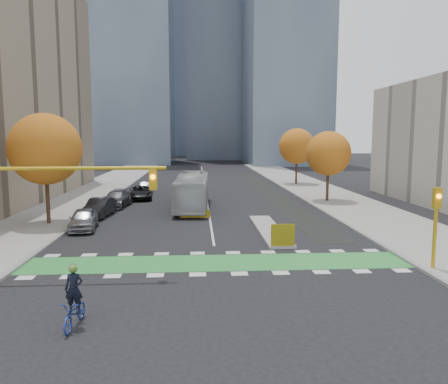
{
  "coord_description": "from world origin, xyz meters",
  "views": [
    {
      "loc": [
        -0.98,
        -20.54,
        6.52
      ],
      "look_at": [
        0.72,
        7.1,
        3.0
      ],
      "focal_mm": 35.0,
      "sensor_mm": 36.0,
      "label": 1
    }
  ],
  "objects": [
    {
      "name": "cyclist",
      "position": [
        -5.22,
        -5.9,
        0.74
      ],
      "size": [
        0.82,
        1.97,
        2.22
      ],
      "rotation": [
        0.0,
        0.0,
        -0.08
      ],
      "color": "navy",
      "rests_on": "ground"
    },
    {
      "name": "curb_east",
      "position": [
        10.0,
        20.0,
        0.07
      ],
      "size": [
        0.3,
        120.0,
        0.16
      ],
      "primitive_type": "cube",
      "color": "gray",
      "rests_on": "ground"
    },
    {
      "name": "tower_nw",
      "position": [
        -18.0,
        90.0,
        35.0
      ],
      "size": [
        22.0,
        22.0,
        70.0
      ],
      "primitive_type": "cube",
      "color": "#47566B",
      "rests_on": "ground"
    },
    {
      "name": "parked_car_e",
      "position": [
        -7.05,
        30.22,
        0.76
      ],
      "size": [
        2.2,
        4.62,
        1.52
      ],
      "primitive_type": "imported",
      "rotation": [
        0.0,
        0.0,
        0.09
      ],
      "color": "#9F9EA4",
      "rests_on": "ground"
    },
    {
      "name": "sidewalk_east",
      "position": [
        13.5,
        20.0,
        0.07
      ],
      "size": [
        7.0,
        120.0,
        0.15
      ],
      "primitive_type": "cube",
      "color": "gray",
      "rests_on": "ground"
    },
    {
      "name": "tree_west",
      "position": [
        -12.0,
        12.0,
        5.62
      ],
      "size": [
        5.2,
        5.2,
        8.22
      ],
      "color": "#332114",
      "rests_on": "ground"
    },
    {
      "name": "median_island",
      "position": [
        4.0,
        9.0,
        0.08
      ],
      "size": [
        1.6,
        10.0,
        0.16
      ],
      "primitive_type": "cube",
      "color": "gray",
      "rests_on": "ground"
    },
    {
      "name": "tower_nc",
      "position": [
        6.0,
        110.0,
        45.0
      ],
      "size": [
        20.0,
        20.0,
        90.0
      ],
      "primitive_type": "cube",
      "color": "#47566B",
      "rests_on": "ground"
    },
    {
      "name": "sidewalk_west",
      "position": [
        -13.5,
        20.0,
        0.07
      ],
      "size": [
        7.0,
        120.0,
        0.15
      ],
      "primitive_type": "cube",
      "color": "gray",
      "rests_on": "ground"
    },
    {
      "name": "tower_ne",
      "position": [
        20.0,
        85.0,
        30.0
      ],
      "size": [
        18.0,
        24.0,
        60.0
      ],
      "primitive_type": "cube",
      "color": "#47566B",
      "rests_on": "ground"
    },
    {
      "name": "parked_car_a",
      "position": [
        -9.0,
        10.22,
        0.75
      ],
      "size": [
        2.3,
        4.6,
        1.5
      ],
      "primitive_type": "imported",
      "rotation": [
        0.0,
        0.0,
        0.12
      ],
      "color": "gray",
      "rests_on": "ground"
    },
    {
      "name": "bike_crossing",
      "position": [
        0.0,
        1.5,
        0.01
      ],
      "size": [
        20.0,
        3.0,
        0.01
      ],
      "primitive_type": "cube",
      "color": "#2E8D3A",
      "rests_on": "ground"
    },
    {
      "name": "tree_east_near",
      "position": [
        12.0,
        22.0,
        4.86
      ],
      "size": [
        4.4,
        4.4,
        7.08
      ],
      "color": "#332114",
      "rests_on": "ground"
    },
    {
      "name": "centre_line",
      "position": [
        0.0,
        40.0,
        0.01
      ],
      "size": [
        0.15,
        70.0,
        0.01
      ],
      "primitive_type": "cube",
      "color": "silver",
      "rests_on": "ground"
    },
    {
      "name": "traffic_signal_west",
      "position": [
        -7.93,
        -0.51,
        4.03
      ],
      "size": [
        8.53,
        0.56,
        5.2
      ],
      "color": "#BF9914",
      "rests_on": "ground"
    },
    {
      "name": "traffic_signal_east",
      "position": [
        10.5,
        -0.51,
        2.73
      ],
      "size": [
        0.35,
        0.43,
        4.1
      ],
      "color": "#BF9914",
      "rests_on": "ground"
    },
    {
      "name": "parked_car_d",
      "position": [
        -6.95,
        25.22,
        0.7
      ],
      "size": [
        2.95,
        5.27,
        1.39
      ],
      "primitive_type": "imported",
      "rotation": [
        0.0,
        0.0,
        0.13
      ],
      "color": "black",
      "rests_on": "ground"
    },
    {
      "name": "tree_east_far",
      "position": [
        12.5,
        38.0,
        5.24
      ],
      "size": [
        4.8,
        4.8,
        7.65
      ],
      "color": "#332114",
      "rests_on": "ground"
    },
    {
      "name": "curb_west",
      "position": [
        -10.0,
        20.0,
        0.07
      ],
      "size": [
        0.3,
        120.0,
        0.16
      ],
      "primitive_type": "cube",
      "color": "gray",
      "rests_on": "ground"
    },
    {
      "name": "ground",
      "position": [
        0.0,
        0.0,
        0.0
      ],
      "size": [
        300.0,
        300.0,
        0.0
      ],
      "primitive_type": "plane",
      "color": "black",
      "rests_on": "ground"
    },
    {
      "name": "hazard_board",
      "position": [
        4.0,
        4.2,
        0.8
      ],
      "size": [
        1.4,
        0.12,
        1.3
      ],
      "primitive_type": "cube",
      "color": "yellow",
      "rests_on": "median_island"
    },
    {
      "name": "parked_car_b",
      "position": [
        -9.0,
        15.22,
        0.76
      ],
      "size": [
        2.08,
        4.75,
        1.52
      ],
      "primitive_type": "imported",
      "rotation": [
        0.0,
        0.0,
        -0.1
      ],
      "color": "black",
      "rests_on": "ground"
    },
    {
      "name": "parked_car_c",
      "position": [
        -8.52,
        20.22,
        0.75
      ],
      "size": [
        2.61,
        5.33,
        1.49
      ],
      "primitive_type": "imported",
      "rotation": [
        0.0,
        0.0,
        -0.1
      ],
      "color": "#48474C",
      "rests_on": "ground"
    },
    {
      "name": "tower_far",
      "position": [
        -4.0,
        140.0,
        40.0
      ],
      "size": [
        26.0,
        26.0,
        80.0
      ],
      "primitive_type": "cube",
      "color": "#47566B",
      "rests_on": "ground"
    },
    {
      "name": "bus",
      "position": [
        -1.43,
        19.04,
        1.6
      ],
      "size": [
        3.22,
        11.62,
        3.2
      ],
      "primitive_type": "imported",
      "rotation": [
        0.0,
        0.0,
        -0.05
      ],
      "color": "#B5BABD",
      "rests_on": "ground"
    },
    {
      "name": "bike_lane_paint",
      "position": [
        7.5,
        30.0,
        0.01
      ],
      "size": [
        2.5,
        50.0,
        0.01
      ],
      "primitive_type": "cube",
      "color": "black",
      "rests_on": "ground"
    }
  ]
}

